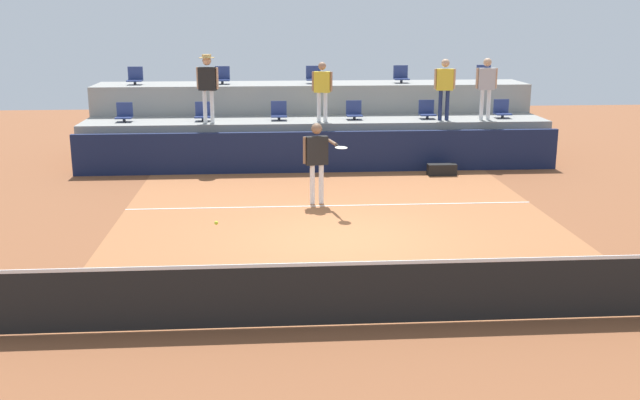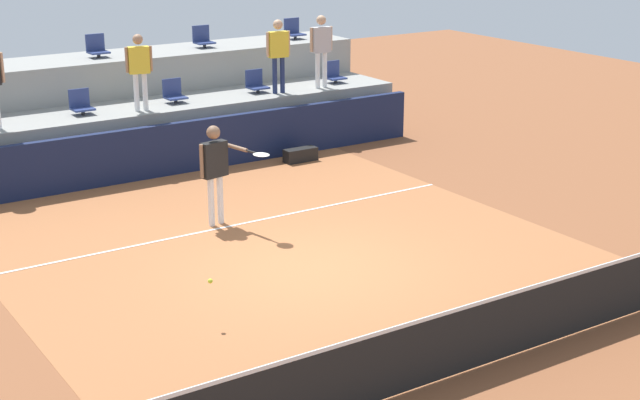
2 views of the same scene
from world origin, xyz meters
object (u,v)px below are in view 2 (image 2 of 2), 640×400
(stadium_chair_lower_mid_left, at_px, (81,104))
(equipment_bag, at_px, (300,155))
(stadium_chair_upper_center, at_px, (97,48))
(spectator_in_white, at_px, (278,49))
(stadium_chair_lower_right, at_px, (256,83))
(stadium_chair_upper_far_right, at_px, (293,30))
(spectator_in_grey, at_px, (321,44))
(tennis_ball, at_px, (210,281))
(tennis_player, at_px, (216,164))
(spectator_leaning_on_rail, at_px, (139,65))
(stadium_chair_lower_far_right, at_px, (334,74))
(stadium_chair_upper_right, at_px, (203,38))
(stadium_chair_lower_mid_right, at_px, (174,93))

(stadium_chair_lower_mid_left, xyz_separation_m, equipment_bag, (4.25, -1.86, -1.31))
(stadium_chair_upper_center, height_order, spectator_in_white, spectator_in_white)
(stadium_chair_lower_right, distance_m, equipment_bag, 2.28)
(stadium_chair_upper_center, bearing_deg, stadium_chair_lower_right, -30.01)
(stadium_chair_upper_far_right, bearing_deg, stadium_chair_lower_mid_left, -164.16)
(stadium_chair_upper_far_right, height_order, spectator_in_grey, spectator_in_grey)
(tennis_ball, bearing_deg, stadium_chair_upper_center, 77.10)
(tennis_player, relative_size, equipment_bag, 2.39)
(spectator_leaning_on_rail, bearing_deg, spectator_in_grey, 0.00)
(stadium_chair_lower_far_right, xyz_separation_m, spectator_in_grey, (-0.62, -0.38, 0.82))
(stadium_chair_lower_far_right, bearing_deg, spectator_in_grey, -148.13)
(stadium_chair_upper_right, bearing_deg, tennis_player, -114.98)
(spectator_leaning_on_rail, relative_size, tennis_ball, 23.87)
(stadium_chair_lower_right, distance_m, stadium_chair_upper_right, 2.04)
(stadium_chair_lower_mid_left, bearing_deg, spectator_in_grey, -3.81)
(spectator_in_grey, relative_size, equipment_bag, 2.25)
(spectator_leaning_on_rail, xyz_separation_m, tennis_ball, (-2.41, -7.92, -1.57))
(spectator_in_grey, bearing_deg, spectator_leaning_on_rail, -180.00)
(stadium_chair_lower_mid_left, distance_m, stadium_chair_upper_center, 2.27)
(tennis_player, distance_m, tennis_ball, 4.20)
(stadium_chair_upper_center, bearing_deg, spectator_in_white, -31.94)
(stadium_chair_lower_mid_left, bearing_deg, stadium_chair_lower_far_right, 0.00)
(stadium_chair_lower_right, relative_size, stadium_chair_upper_center, 1.00)
(equipment_bag, bearing_deg, stadium_chair_upper_center, 130.83)
(spectator_in_grey, bearing_deg, stadium_chair_upper_right, 132.51)
(stadium_chair_upper_far_right, bearing_deg, tennis_player, -130.95)
(tennis_player, height_order, spectator_leaning_on_rail, spectator_leaning_on_rail)
(stadium_chair_lower_mid_left, height_order, tennis_player, tennis_player)
(stadium_chair_lower_mid_left, bearing_deg, stadium_chair_lower_right, 0.00)
(stadium_chair_lower_mid_right, xyz_separation_m, spectator_in_grey, (3.64, -0.38, 0.82))
(stadium_chair_lower_mid_right, bearing_deg, stadium_chair_upper_center, 119.86)
(spectator_leaning_on_rail, distance_m, tennis_ball, 8.42)
(stadium_chair_upper_center, height_order, stadium_chair_upper_far_right, same)
(stadium_chair_upper_right, distance_m, stadium_chair_upper_far_right, 2.58)
(stadium_chair_lower_far_right, bearing_deg, stadium_chair_lower_mid_left, 180.00)
(spectator_in_white, xyz_separation_m, tennis_ball, (-5.82, -7.92, -1.61))
(stadium_chair_lower_right, relative_size, tennis_player, 0.29)
(stadium_chair_upper_center, distance_m, tennis_player, 6.55)
(spectator_in_grey, bearing_deg, stadium_chair_lower_mid_left, 176.19)
(stadium_chair_lower_far_right, relative_size, spectator_in_white, 0.31)
(spectator_in_white, relative_size, equipment_bag, 2.22)
(equipment_bag, bearing_deg, spectator_leaning_on_rail, 154.27)
(stadium_chair_upper_right, bearing_deg, stadium_chair_lower_right, -76.23)
(stadium_chair_upper_center, xyz_separation_m, spectator_in_white, (3.50, -2.18, -0.05))
(stadium_chair_upper_right, height_order, equipment_bag, stadium_chair_upper_right)
(stadium_chair_lower_mid_left, xyz_separation_m, spectator_leaning_on_rail, (1.19, -0.38, 0.76))
(tennis_ball, bearing_deg, stadium_chair_upper_far_right, 53.14)
(stadium_chair_lower_mid_right, xyz_separation_m, equipment_bag, (2.13, -1.86, -1.31))
(spectator_in_grey, bearing_deg, tennis_ball, -131.45)
(stadium_chair_lower_right, relative_size, stadium_chair_upper_right, 1.00)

